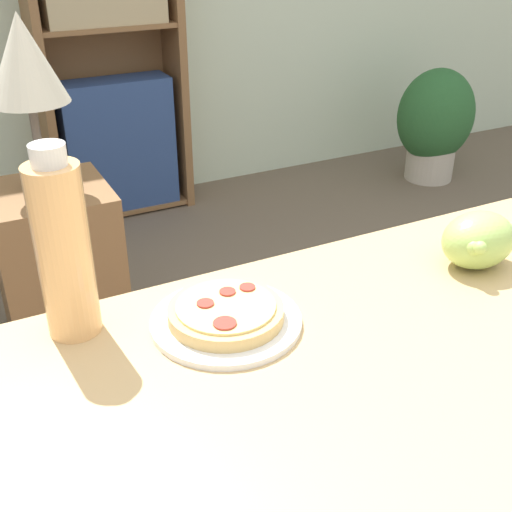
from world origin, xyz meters
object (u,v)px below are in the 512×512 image
Objects in this scene: pizza_on_plate at (226,316)px; grape_bunch at (478,240)px; bookshelf at (107,43)px; side_table at (61,278)px; table_lamp at (25,67)px; drink_bottle at (63,249)px; potted_plant_floor at (435,122)px.

grape_bunch is at bearing -3.96° from pizza_on_plate.
bookshelf is 1.27m from side_table.
table_lamp is (-0.53, 1.09, 0.13)m from grape_bunch.
side_table is at bearing -114.88° from bookshelf.
bookshelf is at bearing 79.04° from pizza_on_plate.
pizza_on_plate is 0.13× the size of bookshelf.
bookshelf is at bearing 73.28° from drink_bottle.
potted_plant_floor is at bearing 37.39° from drink_bottle.
drink_bottle is (-0.65, 0.12, 0.08)m from grape_bunch.
pizza_on_plate is 1.69× the size of grape_bunch.
grape_bunch is at bearing -63.92° from side_table.
pizza_on_plate is 2.16m from bookshelf.
table_lamp reaches higher than side_table.
side_table is 1.00× the size of potted_plant_floor.
side_table is at bearing 90.00° from table_lamp.
pizza_on_plate reaches higher than side_table.
bookshelf reaches higher than potted_plant_floor.
bookshelf is (-0.04, 2.15, -0.02)m from grape_bunch.
bookshelf reaches higher than drink_bottle.
side_table is (0.12, 0.97, -0.59)m from drink_bottle.
table_lamp is at bearing 116.08° from grape_bunch.
side_table is 1.22× the size of table_lamp.
table_lamp is at bearing -90.00° from side_table.
drink_bottle reaches higher than pizza_on_plate.
drink_bottle is 0.17× the size of bookshelf.
grape_bunch is (0.45, -0.03, 0.03)m from pizza_on_plate.
bookshelf is at bearing 167.14° from potted_plant_floor.
grape_bunch is 0.23× the size of side_table.
drink_bottle is at bearing -96.95° from table_lamp.
drink_bottle is at bearing 169.69° from grape_bunch.
table_lamp is (0.12, 0.97, 0.04)m from drink_bottle.
drink_bottle is 0.58× the size of table_lamp.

